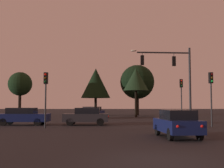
# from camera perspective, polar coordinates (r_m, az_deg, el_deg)

# --- Properties ---
(ground_plane) EXTENTS (168.00, 168.00, 0.00)m
(ground_plane) POSITION_cam_1_polar(r_m,az_deg,el_deg) (33.98, 1.96, -7.11)
(ground_plane) COLOR black
(ground_plane) RESTS_ON ground
(traffic_signal_mast_arm) EXTENTS (5.63, 0.58, 7.10)m
(traffic_signal_mast_arm) POSITION_cam_1_polar(r_m,az_deg,el_deg) (27.38, 12.10, 2.47)
(traffic_signal_mast_arm) COLOR #232326
(traffic_signal_mast_arm) RESTS_ON ground
(traffic_light_corner_left) EXTENTS (0.37, 0.39, 4.43)m
(traffic_light_corner_left) POSITION_cam_1_polar(r_m,az_deg,el_deg) (24.84, 18.99, -0.78)
(traffic_light_corner_left) COLOR #232326
(traffic_light_corner_left) RESTS_ON ground
(traffic_light_corner_right) EXTENTS (0.32, 0.36, 4.56)m
(traffic_light_corner_right) POSITION_cam_1_polar(r_m,az_deg,el_deg) (32.23, 13.54, -1.44)
(traffic_light_corner_right) COLOR #232326
(traffic_light_corner_right) RESTS_ON ground
(traffic_light_median) EXTENTS (0.32, 0.36, 4.29)m
(traffic_light_median) POSITION_cam_1_polar(r_m,az_deg,el_deg) (22.85, -12.97, -0.87)
(traffic_light_median) COLOR #232326
(traffic_light_median) RESTS_ON ground
(car_nearside_lane) EXTENTS (2.00, 4.12, 1.52)m
(car_nearside_lane) POSITION_cam_1_polar(r_m,az_deg,el_deg) (16.31, 12.73, -7.54)
(car_nearside_lane) COLOR #0F1947
(car_nearside_lane) RESTS_ON ground
(car_crossing_left) EXTENTS (4.55, 1.90, 1.52)m
(car_crossing_left) POSITION_cam_1_polar(r_m,az_deg,el_deg) (26.68, -17.16, -6.06)
(car_crossing_left) COLOR #0F1947
(car_crossing_left) RESTS_ON ground
(car_crossing_right) EXTENTS (3.99, 1.80, 1.52)m
(car_crossing_right) POSITION_cam_1_polar(r_m,az_deg,el_deg) (25.60, -5.10, -6.32)
(car_crossing_right) COLOR #232328
(car_crossing_right) RESTS_ON ground
(car_far_lane) EXTENTS (3.43, 4.71, 1.52)m
(car_far_lane) POSITION_cam_1_polar(r_m,az_deg,el_deg) (38.05, -4.02, -5.57)
(car_far_lane) COLOR #0F1947
(car_far_lane) RESTS_ON ground
(tree_behind_sign) EXTENTS (3.56, 3.56, 6.67)m
(tree_behind_sign) POSITION_cam_1_polar(r_m,az_deg,el_deg) (45.43, -17.69, -0.04)
(tree_behind_sign) COLOR black
(tree_behind_sign) RESTS_ON ground
(tree_left_far) EXTENTS (4.82, 4.82, 7.78)m
(tree_left_far) POSITION_cam_1_polar(r_m,az_deg,el_deg) (47.78, -3.24, 0.16)
(tree_left_far) COLOR black
(tree_left_far) RESTS_ON ground
(tree_center_horizon) EXTENTS (5.79, 5.79, 8.51)m
(tree_center_horizon) POSITION_cam_1_polar(r_m,az_deg,el_deg) (49.16, 5.01, 0.38)
(tree_center_horizon) COLOR black
(tree_center_horizon) RESTS_ON ground
(tree_right_cluster) EXTENTS (3.68, 3.68, 7.09)m
(tree_right_cluster) POSITION_cam_1_polar(r_m,az_deg,el_deg) (41.93, 4.74, 0.86)
(tree_right_cluster) COLOR black
(tree_right_cluster) RESTS_ON ground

